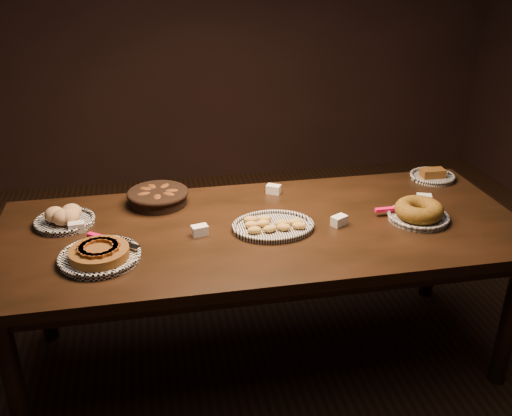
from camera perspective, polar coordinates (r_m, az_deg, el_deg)
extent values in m
plane|color=black|center=(3.01, 0.64, -14.63)|extent=(5.00, 5.00, 0.00)
cube|color=black|center=(2.61, 0.72, -2.31)|extent=(2.40, 1.00, 0.05)
cylinder|color=black|center=(2.53, -23.07, -15.82)|extent=(0.08, 0.08, 0.70)
cylinder|color=black|center=(2.91, 24.02, -10.21)|extent=(0.08, 0.08, 0.70)
cylinder|color=black|center=(3.14, -20.66, -6.83)|extent=(0.08, 0.08, 0.70)
cylinder|color=black|center=(3.45, 17.23, -3.29)|extent=(0.08, 0.08, 0.70)
torus|color=white|center=(2.41, -15.38, -4.59)|extent=(0.34, 0.34, 0.02)
cylinder|color=#523310|center=(2.40, -15.41, -4.36)|extent=(0.32, 0.32, 0.04)
cube|color=#521D0E|center=(2.36, -14.04, -3.99)|extent=(0.05, 0.09, 0.01)
cube|color=#521D0E|center=(2.39, -13.91, -3.63)|extent=(0.03, 0.08, 0.01)
cube|color=#521D0E|center=(2.42, -14.13, -3.31)|extent=(0.07, 0.08, 0.01)
cube|color=#521D0E|center=(2.44, -14.66, -3.11)|extent=(0.08, 0.06, 0.01)
cube|color=#521D0E|center=(2.45, -15.36, -3.08)|extent=(0.08, 0.03, 0.01)
cube|color=#521D0E|center=(2.45, -16.09, -3.21)|extent=(0.08, 0.06, 0.01)
cube|color=#521D0E|center=(2.43, -16.68, -3.47)|extent=(0.07, 0.08, 0.01)
cube|color=#521D0E|center=(2.41, -17.01, -3.82)|extent=(0.04, 0.09, 0.01)
cube|color=#521D0E|center=(2.38, -17.00, -4.18)|extent=(0.05, 0.09, 0.01)
cube|color=#521D0E|center=(2.35, -16.63, -4.46)|extent=(0.08, 0.07, 0.01)
cube|color=#521D0E|center=(2.34, -15.99, -4.59)|extent=(0.09, 0.05, 0.01)
cube|color=#521D0E|center=(2.33, -15.22, -4.55)|extent=(0.09, 0.04, 0.01)
cube|color=#521D0E|center=(2.34, -14.51, -4.33)|extent=(0.08, 0.07, 0.01)
cube|color=#FF0C54|center=(2.53, -15.37, -2.82)|extent=(0.11, 0.09, 0.02)
cube|color=silver|center=(2.45, -13.04, -3.55)|extent=(0.14, 0.12, 0.00)
torus|color=black|center=(2.56, 1.72, -1.70)|extent=(0.30, 0.30, 0.02)
ellipsoid|color=olive|center=(2.50, -0.16, -2.22)|extent=(0.06, 0.04, 0.03)
ellipsoid|color=olive|center=(2.51, 1.39, -2.08)|extent=(0.07, 0.05, 0.03)
ellipsoid|color=olive|center=(2.53, 2.79, -1.92)|extent=(0.07, 0.06, 0.03)
ellipsoid|color=olive|center=(2.55, 4.33, -1.76)|extent=(0.07, 0.06, 0.03)
ellipsoid|color=olive|center=(2.55, -0.46, -1.68)|extent=(0.07, 0.05, 0.03)
ellipsoid|color=olive|center=(2.56, 0.72, -1.53)|extent=(0.07, 0.05, 0.03)
ellipsoid|color=olive|center=(2.57, 2.61, -1.52)|extent=(0.07, 0.05, 0.03)
ellipsoid|color=olive|center=(2.58, 4.01, -1.38)|extent=(0.07, 0.05, 0.03)
ellipsoid|color=olive|center=(2.59, -0.56, -1.16)|extent=(0.07, 0.05, 0.03)
ellipsoid|color=olive|center=(2.60, 0.84, -1.07)|extent=(0.07, 0.05, 0.03)
torus|color=black|center=(2.75, 15.92, -0.75)|extent=(0.28, 0.28, 0.02)
torus|color=brown|center=(2.74, 16.00, -0.17)|extent=(0.30, 0.30, 0.08)
cube|color=#FF0C54|center=(2.76, 13.01, -0.13)|extent=(0.12, 0.03, 0.02)
cube|color=silver|center=(2.81, 15.42, 0.02)|extent=(0.15, 0.03, 0.00)
cylinder|color=black|center=(2.84, -9.77, 1.06)|extent=(0.36, 0.36, 0.07)
torus|color=black|center=(2.83, -9.80, 1.48)|extent=(0.30, 0.30, 0.02)
ellipsoid|color=#36180A|center=(2.83, -8.39, 1.48)|extent=(0.09, 0.06, 0.04)
ellipsoid|color=#36180A|center=(2.89, -9.10, 1.94)|extent=(0.09, 0.10, 0.04)
ellipsoid|color=#36180A|center=(2.89, -10.35, 1.89)|extent=(0.08, 0.10, 0.04)
ellipsoid|color=#36180A|center=(2.87, -10.95, 1.65)|extent=(0.10, 0.09, 0.04)
ellipsoid|color=#36180A|center=(2.82, -11.13, 1.15)|extent=(0.10, 0.07, 0.04)
ellipsoid|color=#36180A|center=(2.77, -9.82, 0.85)|extent=(0.05, 0.09, 0.04)
ellipsoid|color=#36180A|center=(2.79, -8.69, 1.14)|extent=(0.10, 0.10, 0.04)
torus|color=white|center=(2.75, -18.60, -1.14)|extent=(0.27, 0.27, 0.02)
ellipsoid|color=#9F7749|center=(2.75, -19.48, -0.63)|extent=(0.09, 0.09, 0.07)
ellipsoid|color=#9F7749|center=(2.75, -17.98, -0.36)|extent=(0.09, 0.09, 0.07)
ellipsoid|color=#9F7749|center=(2.71, -18.78, -0.88)|extent=(0.09, 0.09, 0.07)
ellipsoid|color=#9F7749|center=(2.71, -18.19, -0.82)|extent=(0.09, 0.09, 0.07)
torus|color=black|center=(3.25, 17.23, 3.13)|extent=(0.24, 0.24, 0.02)
cube|color=#523310|center=(3.25, 17.26, 3.36)|extent=(0.13, 0.07, 0.04)
cube|color=white|center=(2.52, -5.65, -2.24)|extent=(0.08, 0.06, 0.04)
cube|color=white|center=(2.93, 1.76, 1.89)|extent=(0.08, 0.07, 0.04)
cube|color=white|center=(2.62, 8.31, -1.25)|extent=(0.08, 0.07, 0.04)
cube|color=white|center=(2.66, -17.49, -1.85)|extent=(0.07, 0.05, 0.04)
cube|color=white|center=(2.93, 16.44, 0.89)|extent=(0.08, 0.07, 0.04)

